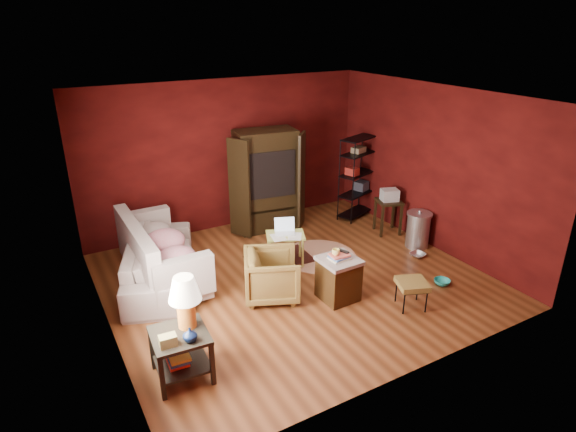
% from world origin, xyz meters
% --- Properties ---
extents(room, '(5.54, 5.04, 2.84)m').
position_xyz_m(room, '(-0.04, -0.01, 1.40)').
color(room, brown).
rests_on(room, ground).
extents(sofa, '(1.42, 2.41, 0.91)m').
position_xyz_m(sofa, '(-1.81, 1.01, 0.45)').
color(sofa, '#A08E8A').
rests_on(sofa, ground).
extents(armchair, '(0.95, 0.98, 0.78)m').
position_xyz_m(armchair, '(-0.54, -0.27, 0.39)').
color(armchair, black).
rests_on(armchair, ground).
extents(pet_bowl_steel, '(0.26, 0.10, 0.25)m').
position_xyz_m(pet_bowl_steel, '(2.23, -0.38, 0.13)').
color(pet_bowl_steel, silver).
rests_on(pet_bowl_steel, ground).
extents(pet_bowl_turquoise, '(0.25, 0.09, 0.25)m').
position_xyz_m(pet_bowl_turquoise, '(1.89, -1.25, 0.12)').
color(pet_bowl_turquoise, teal).
rests_on(pet_bowl_turquoise, ground).
extents(vase, '(0.16, 0.17, 0.16)m').
position_xyz_m(vase, '(-2.14, -1.44, 0.66)').
color(vase, '#0B1839').
rests_on(vase, side_table).
extents(mug, '(0.13, 0.11, 0.11)m').
position_xyz_m(mug, '(0.22, -0.77, 0.77)').
color(mug, '#FFEB7C').
rests_on(mug, hamper).
extents(side_table, '(0.65, 0.65, 1.21)m').
position_xyz_m(side_table, '(-2.14, -1.21, 0.72)').
color(side_table, black).
rests_on(side_table, ground).
extents(sofa_cushions, '(0.89, 2.19, 0.91)m').
position_xyz_m(sofa_cushions, '(-1.82, 0.98, 0.45)').
color(sofa_cushions, '#A08E8A').
rests_on(sofa_cushions, sofa).
extents(hamper, '(0.54, 0.54, 0.74)m').
position_xyz_m(hamper, '(0.28, -0.78, 0.33)').
color(hamper, '#492A10').
rests_on(hamper, ground).
extents(footstool, '(0.52, 0.52, 0.41)m').
position_xyz_m(footstool, '(1.03, -1.48, 0.35)').
color(footstool, black).
rests_on(footstool, ground).
extents(rug_round, '(1.39, 1.39, 0.01)m').
position_xyz_m(rug_round, '(0.77, 0.46, 0.01)').
color(rug_round, beige).
rests_on(rug_round, ground).
extents(rug_oriental, '(1.10, 0.77, 0.01)m').
position_xyz_m(rug_oriental, '(0.12, 0.70, 0.01)').
color(rug_oriental, '#461812').
rests_on(rug_oriental, ground).
extents(laptop_desk, '(0.74, 0.65, 0.76)m').
position_xyz_m(laptop_desk, '(0.14, 0.54, 0.47)').
color(laptop_desk, '#DFE569').
rests_on(laptop_desk, ground).
extents(tv_armoire, '(1.50, 0.92, 1.91)m').
position_xyz_m(tv_armoire, '(0.55, 1.97, 1.00)').
color(tv_armoire, black).
rests_on(tv_armoire, ground).
extents(wire_shelving, '(0.88, 0.60, 1.65)m').
position_xyz_m(wire_shelving, '(2.39, 1.60, 0.91)').
color(wire_shelving, black).
rests_on(wire_shelving, ground).
extents(small_stand, '(0.55, 0.55, 0.86)m').
position_xyz_m(small_stand, '(2.43, 0.66, 0.64)').
color(small_stand, black).
rests_on(small_stand, ground).
extents(trash_can, '(0.57, 0.57, 0.69)m').
position_xyz_m(trash_can, '(2.49, -0.07, 0.33)').
color(trash_can, '#BABAC2').
rests_on(trash_can, ground).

